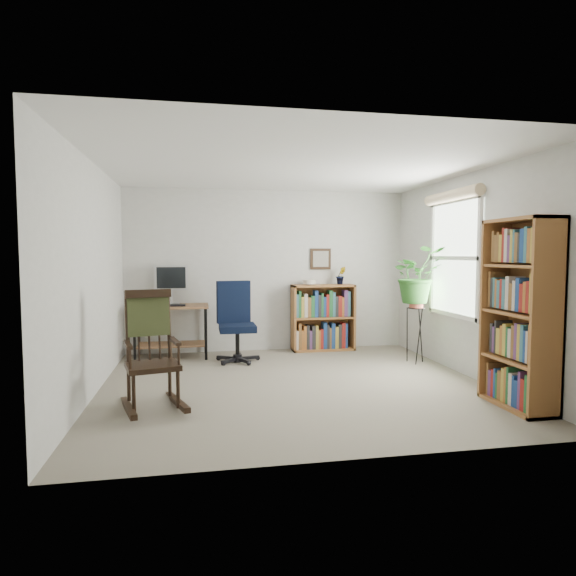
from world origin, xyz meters
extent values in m
cube|color=gray|center=(0.00, 0.00, 0.00)|extent=(4.20, 4.00, 0.00)
cube|color=white|center=(0.00, 0.00, 2.40)|extent=(4.20, 4.00, 0.00)
cube|color=silver|center=(0.00, 2.00, 1.20)|extent=(4.20, 0.00, 2.40)
cube|color=silver|center=(0.00, -2.00, 1.20)|extent=(4.20, 0.00, 2.40)
cube|color=silver|center=(-2.10, 0.00, 1.20)|extent=(0.00, 4.00, 2.40)
cube|color=silver|center=(2.10, 0.00, 1.20)|extent=(0.00, 4.00, 2.40)
cube|color=black|center=(-1.42, 1.58, 0.75)|extent=(0.40, 0.15, 0.02)
imported|color=#2A6824|center=(1.80, 0.77, 1.53)|extent=(1.69, 1.88, 1.46)
imported|color=#2A6824|center=(1.08, 1.83, 1.05)|extent=(0.13, 0.24, 0.11)
camera|label=1|loc=(-1.03, -5.16, 1.45)|focal=30.00mm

